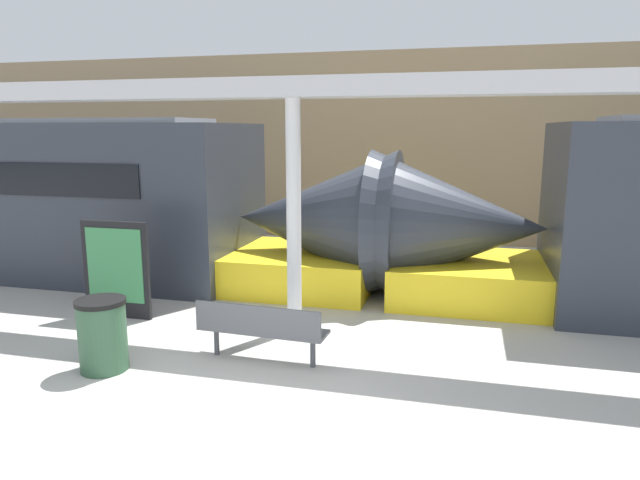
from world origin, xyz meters
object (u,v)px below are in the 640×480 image
Objects in this scene: bench_near at (261,327)px; poster_board at (116,269)px; support_column_near at (294,218)px; trash_bin at (103,335)px.

poster_board reaches higher than bench_near.
bench_near is at bearing -92.44° from support_column_near.
trash_bin is at bearing -61.14° from poster_board.
bench_near is 1.97m from trash_bin.
bench_near is at bearing 20.42° from trash_bin.
support_column_near is (0.06, 1.32, 1.22)m from bench_near.
trash_bin is 2.15m from poster_board.
trash_bin is 0.59× the size of poster_board.
poster_board is 0.46× the size of support_column_near.
support_column_near is (1.90, 2.00, 1.25)m from trash_bin.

